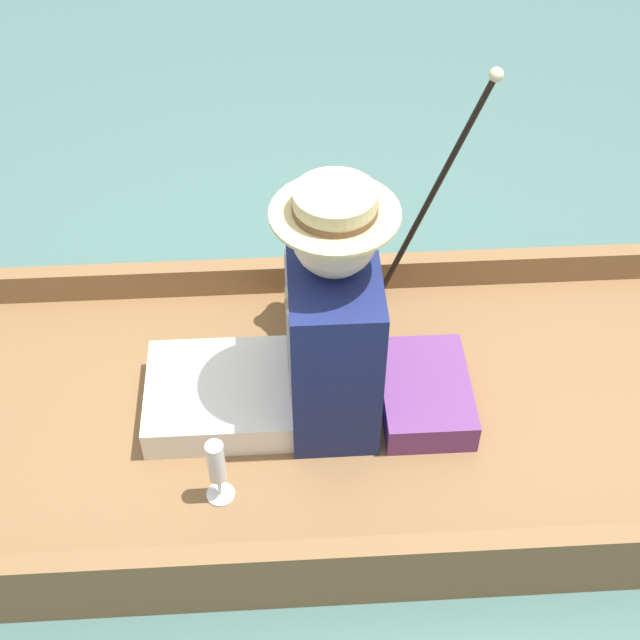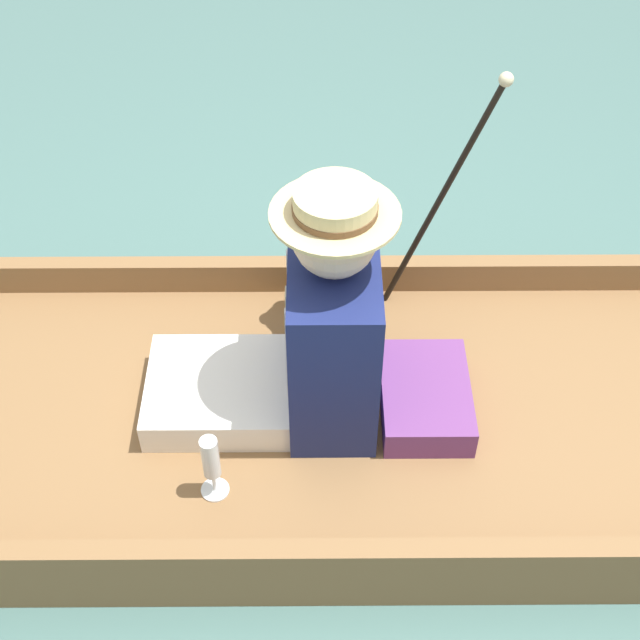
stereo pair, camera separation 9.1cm
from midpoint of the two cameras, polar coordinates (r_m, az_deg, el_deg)
name	(u,v)px [view 1 (the left image)]	position (r m, az deg, el deg)	size (l,w,h in m)	color
ground_plane	(328,435)	(2.91, -0.42, -7.42)	(16.00, 16.00, 0.00)	#476B66
punt_boat	(328,420)	(2.85, -0.42, -6.44)	(1.18, 2.54, 0.26)	brown
seat_cushion	(425,392)	(2.78, 5.79, -4.66)	(0.39, 0.27, 0.11)	#6B3875
seated_person	(310,334)	(2.58, -1.67, -0.92)	(0.43, 0.74, 0.82)	white
teddy_bear	(318,275)	(2.92, -1.02, 2.91)	(0.31, 0.18, 0.44)	tan
wine_glass	(217,466)	(2.51, -7.67, -9.25)	(0.08, 0.08, 0.24)	silver
walking_cane	(442,176)	(2.83, 6.89, 9.09)	(0.04, 0.33, 0.89)	black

